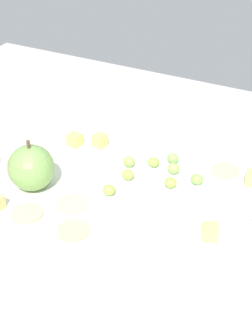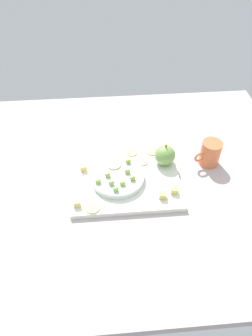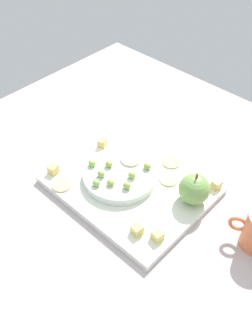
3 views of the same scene
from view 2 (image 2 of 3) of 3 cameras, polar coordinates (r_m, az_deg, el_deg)
The scene contains 24 objects.
table at distance 107.12cm, azimuth 1.41°, elevation -1.96°, with size 116.22×99.31×3.46cm, color #B7A9AA.
platter at distance 103.43cm, azimuth -0.11°, elevation -2.02°, with size 36.00×29.11×1.83cm, color white.
serving_dish at distance 101.32cm, azimuth -1.60°, elevation -1.71°, with size 17.78×17.78×2.11cm, color silver.
apple_whole at distance 105.83cm, azimuth 7.28°, elevation 2.39°, with size 7.17×7.17×7.17cm, color #7AA753.
apple_stem at distance 103.01cm, azimuth 7.50°, elevation 4.08°, with size 0.50×0.50×1.20cm, color brown.
cheese_cube_0 at distance 105.29cm, azimuth -8.05°, elevation 0.07°, with size 2.14×2.14×2.14cm, color #E7C36A.
cheese_cube_1 at distance 98.77cm, azimuth 9.01°, elevation -4.10°, with size 2.14×2.14×2.14cm, color #E9D268.
cheese_cube_2 at distance 112.82cm, azimuth 7.45°, elevation 3.93°, with size 2.14×2.14×2.14cm, color #E8C673.
cheese_cube_3 at distance 95.56cm, azimuth -9.23°, elevation -6.47°, with size 2.14×2.14×2.14cm, color #EFCF6B.
cheese_cube_4 at distance 96.91cm, azimuth 6.87°, elevation -5.08°, with size 2.14×2.14×2.14cm, color #E3C968.
cracker_0 at distance 107.82cm, azimuth 2.95°, elevation 1.28°, with size 4.60×4.60×0.40cm, color beige.
cracker_1 at distance 111.93cm, azimuth 5.00°, elevation 3.18°, with size 4.60×4.60×0.40cm, color #D4B88A.
cracker_2 at distance 94.95cm, azimuth -6.25°, elevation -7.35°, with size 4.60×4.60×0.40cm, color #DAB888.
cracker_3 at distance 111.15cm, azimuth 0.98°, elevation 3.01°, with size 4.60×4.60×0.40cm, color #D5C283.
grape_0 at distance 99.66cm, azimuth -3.45°, elevation -1.26°, with size 1.88×1.70×1.60cm, color #98B64A.
grape_1 at distance 97.19cm, azimuth -2.76°, elevation -2.75°, with size 1.88×1.70×1.75cm, color #99B95D.
grape_2 at distance 100.53cm, azimuth 0.25°, elevation -0.58°, with size 1.88×1.70×1.69cm, color #9EB84D.
grape_3 at distance 97.97cm, azimuth -5.24°, elevation -2.48°, with size 1.88×1.70×1.61cm, color #8CC153.
grape_4 at distance 98.41cm, azimuth 1.25°, elevation -1.89°, with size 1.88×1.70×1.76cm, color #9BB655.
grape_5 at distance 95.47cm, azimuth -1.94°, elevation -3.97°, with size 1.88×1.70×1.61cm, color #8CBF5A.
grape_6 at distance 97.11cm, azimuth -0.67°, elevation -2.84°, with size 1.88×1.70×1.52cm, color #98B34C.
grape_7 at distance 103.85cm, azimuth 0.39°, elevation 1.30°, with size 1.88×1.70×1.63cm, color #99B04B.
apple_slice_0 at distance 103.65cm, azimuth -2.26°, elevation 0.74°, with size 4.95×4.95×0.60cm, color #F4E8B9.
cup at distance 110.86cm, azimuth 15.41°, elevation 2.71°, with size 9.84×6.95×9.28cm.
Camera 2 is at (8.53, 71.26, 81.25)cm, focal length 32.63 mm.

